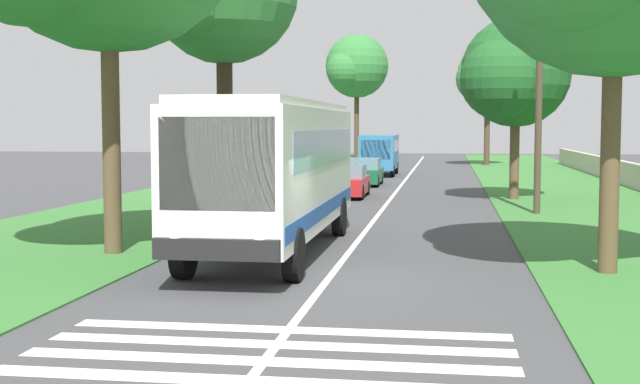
# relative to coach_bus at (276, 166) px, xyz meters

# --- Properties ---
(ground) EXTENTS (160.00, 160.00, 0.00)m
(ground) POSITION_rel_coach_bus_xyz_m (-3.69, -1.80, -2.15)
(ground) COLOR #424244
(grass_verge_left) EXTENTS (120.00, 8.00, 0.04)m
(grass_verge_left) POSITION_rel_coach_bus_xyz_m (11.31, 6.40, -2.13)
(grass_verge_left) COLOR #387533
(grass_verge_left) RESTS_ON ground
(grass_verge_right) EXTENTS (120.00, 8.00, 0.04)m
(grass_verge_right) POSITION_rel_coach_bus_xyz_m (11.31, -10.00, -2.13)
(grass_verge_right) COLOR #387533
(grass_verge_right) RESTS_ON ground
(centre_line) EXTENTS (110.00, 0.16, 0.01)m
(centre_line) POSITION_rel_coach_bus_xyz_m (11.31, -1.80, -2.14)
(centre_line) COLOR silver
(centre_line) RESTS_ON ground
(coach_bus) EXTENTS (11.16, 2.62, 3.73)m
(coach_bus) POSITION_rel_coach_bus_xyz_m (0.00, 0.00, 0.00)
(coach_bus) COLOR silver
(coach_bus) RESTS_ON ground
(zebra_crossing) EXTENTS (5.85, 6.80, 0.01)m
(zebra_crossing) POSITION_rel_coach_bus_xyz_m (-10.69, -1.80, -2.14)
(zebra_crossing) COLOR silver
(zebra_crossing) RESTS_ON ground
(trailing_car_0) EXTENTS (4.30, 1.78, 1.43)m
(trailing_car_0) POSITION_rel_coach_bus_xyz_m (16.66, 0.19, -1.48)
(trailing_car_0) COLOR #B21E1E
(trailing_car_0) RESTS_ON ground
(trailing_car_1) EXTENTS (4.30, 1.78, 1.43)m
(trailing_car_1) POSITION_rel_coach_bus_xyz_m (24.27, 0.14, -1.48)
(trailing_car_1) COLOR #145933
(trailing_car_1) RESTS_ON ground
(trailing_minibus_0) EXTENTS (6.00, 2.14, 2.53)m
(trailing_minibus_0) POSITION_rel_coach_bus_xyz_m (33.47, 0.05, -0.60)
(trailing_minibus_0) COLOR teal
(trailing_minibus_0) RESTS_ON ground
(roadside_tree_left_0) EXTENTS (6.84, 5.85, 11.50)m
(roadside_tree_left_0) POSITION_rel_coach_bus_xyz_m (59.38, 4.36, 6.30)
(roadside_tree_left_0) COLOR #4C3826
(roadside_tree_left_0) RESTS_ON grass_verge_left
(roadside_tree_right_0) EXTENTS (5.56, 4.65, 7.64)m
(roadside_tree_right_0) POSITION_rel_coach_bus_xyz_m (16.25, -6.84, 3.09)
(roadside_tree_right_0) COLOR brown
(roadside_tree_right_0) RESTS_ON grass_verge_right
(roadside_tree_right_1) EXTENTS (6.13, 4.85, 9.38)m
(roadside_tree_right_1) POSITION_rel_coach_bus_xyz_m (47.96, -7.07, 4.72)
(roadside_tree_right_1) COLOR #4C3826
(roadside_tree_right_1) RESTS_ON grass_verge_right
(utility_pole) EXTENTS (0.24, 1.40, 8.82)m
(utility_pole) POSITION_rel_coach_bus_xyz_m (10.22, -7.34, 2.45)
(utility_pole) COLOR #473828
(utility_pole) RESTS_ON grass_verge_right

